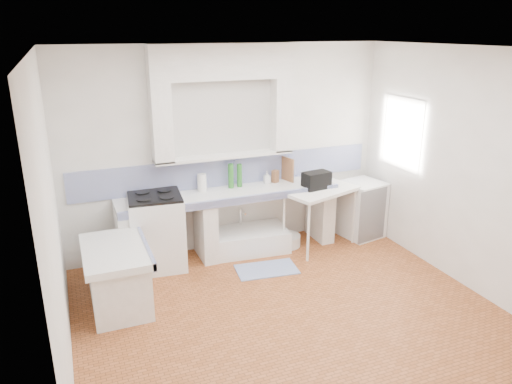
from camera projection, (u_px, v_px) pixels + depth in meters
name	position (u px, v px, depth m)	size (l,w,h in m)	color
floor	(290.00, 314.00, 5.34)	(4.50, 4.50, 0.00)	#A0552C
ceiling	(297.00, 48.00, 4.45)	(4.50, 4.50, 0.00)	white
wall_back	(229.00, 150.00, 6.65)	(4.50, 4.50, 0.00)	white
wall_front	(430.00, 286.00, 3.14)	(4.50, 4.50, 0.00)	white
wall_left	(53.00, 225.00, 4.10)	(4.50, 4.50, 0.00)	white
wall_right	(466.00, 170.00, 5.69)	(4.50, 4.50, 0.00)	white
alcove_mass	(223.00, 62.00, 6.13)	(1.90, 0.25, 0.45)	white
window_frame	(413.00, 133.00, 6.74)	(0.35, 0.86, 1.06)	#3D2513
lace_valance	(407.00, 106.00, 6.57)	(0.01, 0.84, 0.24)	white
counter_slab	(230.00, 194.00, 6.52)	(3.00, 0.60, 0.08)	white
counter_lip	(237.00, 201.00, 6.28)	(3.00, 0.04, 0.10)	navy
counter_pier_left	(126.00, 241.00, 6.17)	(0.20, 0.55, 0.82)	white
counter_pier_mid	(206.00, 229.00, 6.54)	(0.20, 0.55, 0.82)	white
counter_pier_right	(320.00, 212.00, 7.16)	(0.20, 0.55, 0.82)	white
peninsula_top	(115.00, 251.00, 5.32)	(0.70, 1.10, 0.08)	white
peninsula_base	(118.00, 280.00, 5.43)	(0.60, 1.00, 0.62)	white
peninsula_lip	(146.00, 247.00, 5.44)	(0.04, 1.10, 0.10)	navy
backsplash	(229.00, 171.00, 6.73)	(4.27, 0.03, 0.40)	navy
stove	(157.00, 232.00, 6.28)	(0.67, 0.65, 0.95)	white
sink	(246.00, 241.00, 6.84)	(1.14, 0.61, 0.27)	white
side_table	(320.00, 218.00, 6.88)	(1.03, 0.57, 0.05)	white
fridge	(362.00, 209.00, 7.24)	(0.54, 0.54, 0.84)	white
bucket_red	(231.00, 244.00, 6.72)	(0.31, 0.31, 0.29)	#AD010B
bucket_orange	(257.00, 243.00, 6.76)	(0.32, 0.32, 0.30)	#CF4C22
bucket_blue	(267.00, 239.00, 6.90)	(0.30, 0.30, 0.28)	#1F30B0
basin_white	(286.00, 240.00, 7.00)	(0.41, 0.41, 0.16)	white
water_bottle_a	(236.00, 238.00, 6.94)	(0.07, 0.07, 0.27)	silver
water_bottle_b	(241.00, 237.00, 6.96)	(0.08, 0.08, 0.29)	silver
black_bag	(316.00, 180.00, 6.73)	(0.38, 0.22, 0.24)	black
green_bottle_a	(231.00, 176.00, 6.61)	(0.07, 0.07, 0.34)	#266B24
green_bottle_b	(240.00, 175.00, 6.66)	(0.07, 0.07, 0.32)	#266B24
knife_block	(275.00, 176.00, 6.88)	(0.09, 0.07, 0.18)	#915D3A
cutting_board	(288.00, 169.00, 6.92)	(0.02, 0.25, 0.34)	#915D3A
paper_towel	(202.00, 183.00, 6.49)	(0.12, 0.12, 0.24)	white
soap_bottle	(267.00, 177.00, 6.83)	(0.08, 0.08, 0.18)	white
rug	(267.00, 269.00, 6.31)	(0.78, 0.45, 0.01)	#345199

